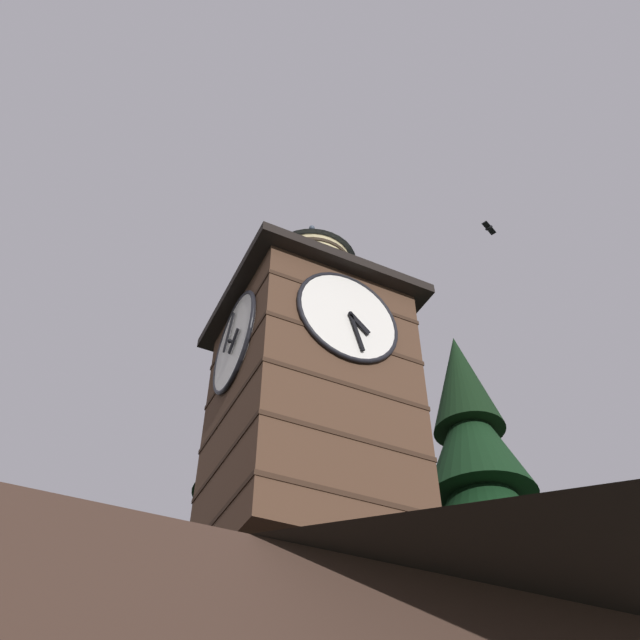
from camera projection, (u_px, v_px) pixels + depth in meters
name	position (u px, v px, depth m)	size (l,w,h in m)	color
clock_tower	(309.00, 394.00, 14.92)	(4.33, 4.33, 9.84)	#4C3323
flying_bird_high	(489.00, 228.00, 21.25)	(0.63, 0.40, 0.14)	black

